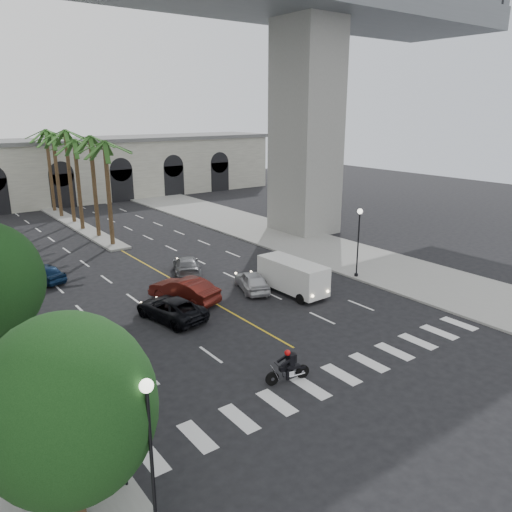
{
  "coord_description": "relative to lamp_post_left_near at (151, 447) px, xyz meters",
  "views": [
    {
      "loc": [
        -16.11,
        -16.32,
        12.31
      ],
      "look_at": [
        0.43,
        6.0,
        4.13
      ],
      "focal_mm": 35.0,
      "sensor_mm": 36.0,
      "label": 1
    }
  ],
  "objects": [
    {
      "name": "pier_building",
      "position": [
        11.4,
        60.0,
        1.04
      ],
      "size": [
        71.0,
        10.5,
        8.5
      ],
      "color": "silver",
      "rests_on": "ground"
    },
    {
      "name": "traffic_signal_far",
      "position": [
        0.1,
        6.5,
        -0.71
      ],
      "size": [
        0.25,
        0.18,
        3.65
      ],
      "color": "black",
      "rests_on": "ground"
    },
    {
      "name": "car_a",
      "position": [
        14.82,
        15.5,
        -2.51
      ],
      "size": [
        2.96,
        4.5,
        1.42
      ],
      "primitive_type": "imported",
      "rotation": [
        0.0,
        0.0,
        2.81
      ],
      "color": "#BBBCC0",
      "rests_on": "ground"
    },
    {
      "name": "ground",
      "position": [
        11.4,
        5.0,
        -3.22
      ],
      "size": [
        140.0,
        140.0,
        0.0
      ],
      "primitive_type": "plane",
      "color": "black",
      "rests_on": "ground"
    },
    {
      "name": "palm_c",
      "position": [
        11.2,
        41.0,
        5.69
      ],
      "size": [
        3.2,
        3.2,
        10.1
      ],
      "color": "#47331E",
      "rests_on": "ground"
    },
    {
      "name": "car_b",
      "position": [
        9.9,
        16.41,
        -2.39
      ],
      "size": [
        3.28,
        5.36,
        1.67
      ],
      "primitive_type": "imported",
      "rotation": [
        0.0,
        0.0,
        3.47
      ],
      "color": "#551711",
      "rests_on": "ground"
    },
    {
      "name": "motorcycle_rider",
      "position": [
        8.98,
        4.55,
        -2.48
      ],
      "size": [
        2.24,
        0.72,
        1.64
      ],
      "rotation": [
        0.0,
        0.0,
        -0.21
      ],
      "color": "black",
      "rests_on": "ground"
    },
    {
      "name": "lamp_post_right",
      "position": [
        22.8,
        13.0,
        0.0
      ],
      "size": [
        0.4,
        0.4,
        5.35
      ],
      "color": "black",
      "rests_on": "ground"
    },
    {
      "name": "lamp_post_left_near",
      "position": [
        0.0,
        0.0,
        0.0
      ],
      "size": [
        0.4,
        0.4,
        5.35
      ],
      "color": "black",
      "rests_on": "ground"
    },
    {
      "name": "car_d",
      "position": [
        12.9,
        21.45,
        -2.52
      ],
      "size": [
        3.77,
        5.19,
        1.4
      ],
      "primitive_type": "imported",
      "rotation": [
        0.0,
        0.0,
        2.72
      ],
      "color": "slate",
      "rests_on": "ground"
    },
    {
      "name": "lamp_post_left_far",
      "position": [
        0.0,
        21.0,
        0.0
      ],
      "size": [
        0.4,
        0.4,
        5.35
      ],
      "color": "black",
      "rests_on": "ground"
    },
    {
      "name": "palm_a",
      "position": [
        11.4,
        33.0,
        5.88
      ],
      "size": [
        3.2,
        3.2,
        10.3
      ],
      "color": "#47331E",
      "rests_on": "ground"
    },
    {
      "name": "palm_f",
      "position": [
        11.6,
        53.0,
        6.24
      ],
      "size": [
        3.2,
        3.2,
        10.7
      ],
      "color": "#47331E",
      "rests_on": "ground"
    },
    {
      "name": "palm_d",
      "position": [
        11.55,
        45.0,
        6.43
      ],
      "size": [
        3.2,
        3.2,
        10.9
      ],
      "color": "#47331E",
      "rests_on": "ground"
    },
    {
      "name": "car_e",
      "position": [
        3.45,
        26.17,
        -2.52
      ],
      "size": [
        2.8,
        4.41,
        1.4
      ],
      "primitive_type": "imported",
      "rotation": [
        0.0,
        0.0,
        3.44
      ],
      "color": "#102A4F",
      "rests_on": "ground"
    },
    {
      "name": "sidewalk_right",
      "position": [
        26.4,
        20.0,
        -3.15
      ],
      "size": [
        8.0,
        100.0,
        0.15
      ],
      "primitive_type": "cube",
      "color": "gray",
      "rests_on": "ground"
    },
    {
      "name": "bridge",
      "position": [
        14.82,
        27.0,
        15.29
      ],
      "size": [
        75.0,
        13.0,
        26.0
      ],
      "color": "gray",
      "rests_on": "ground"
    },
    {
      "name": "street_tree_near",
      "position": [
        -1.6,
        2.0,
        0.8
      ],
      "size": [
        5.2,
        5.2,
        6.89
      ],
      "color": "#382616",
      "rests_on": "ground"
    },
    {
      "name": "traffic_signal_near",
      "position": [
        0.1,
        2.5,
        -0.71
      ],
      "size": [
        0.25,
        0.18,
        3.65
      ],
      "color": "black",
      "rests_on": "ground"
    },
    {
      "name": "palm_b",
      "position": [
        11.5,
        37.0,
        6.15
      ],
      "size": [
        3.2,
        3.2,
        10.6
      ],
      "color": "#47331E",
      "rests_on": "ground"
    },
    {
      "name": "palm_e",
      "position": [
        11.3,
        49.0,
        5.97
      ],
      "size": [
        3.2,
        3.2,
        10.4
      ],
      "color": "#47331E",
      "rests_on": "ground"
    },
    {
      "name": "median",
      "position": [
        11.4,
        43.0,
        -3.12
      ],
      "size": [
        2.0,
        24.0,
        0.2
      ],
      "primitive_type": "cube",
      "color": "gray",
      "rests_on": "ground"
    },
    {
      "name": "cargo_van",
      "position": [
        16.8,
        13.41,
        -1.94
      ],
      "size": [
        2.29,
        5.44,
        2.3
      ],
      "rotation": [
        0.0,
        0.0,
        0.02
      ],
      "color": "white",
      "rests_on": "ground"
    },
    {
      "name": "car_c",
      "position": [
        7.89,
        14.39,
        -2.53
      ],
      "size": [
        3.24,
        5.34,
        1.39
      ],
      "primitive_type": "imported",
      "rotation": [
        0.0,
        0.0,
        3.34
      ],
      "color": "black",
      "rests_on": "ground"
    }
  ]
}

